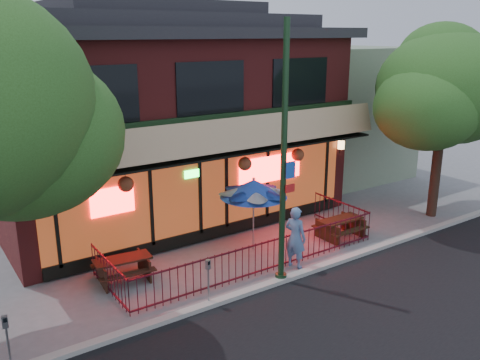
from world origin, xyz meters
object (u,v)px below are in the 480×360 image
at_px(picnic_table_left, 123,266).
at_px(patio_umbrella, 254,188).
at_px(pedestrian, 295,237).
at_px(parking_meter_near, 208,275).
at_px(street_light, 283,171).
at_px(street_tree_right, 444,82).
at_px(picnic_table_right, 341,225).
at_px(parking_meter_far, 7,334).

distance_m(picnic_table_left, patio_umbrella, 4.51).
distance_m(picnic_table_left, pedestrian, 4.94).
xyz_separation_m(pedestrian, parking_meter_near, (-3.21, -0.45, -0.09)).
relative_size(street_light, picnic_table_left, 4.21).
height_order(patio_umbrella, parking_meter_near, patio_umbrella).
distance_m(street_light, street_tree_right, 8.30).
bearing_deg(street_tree_right, parking_meter_near, -174.57).
bearing_deg(parking_meter_near, picnic_table_left, 117.02).
bearing_deg(street_light, picnic_table_left, 145.42).
relative_size(picnic_table_right, parking_meter_far, 1.22).
bearing_deg(pedestrian, picnic_table_right, -91.70).
distance_m(picnic_table_left, parking_meter_near, 2.81).
bearing_deg(street_tree_right, patio_umbrella, 171.18).
relative_size(street_light, pedestrian, 3.77).
xyz_separation_m(picnic_table_right, parking_meter_far, (-10.60, -1.30, 0.43)).
height_order(picnic_table_right, patio_umbrella, patio_umbrella).
relative_size(parking_meter_near, parking_meter_far, 0.97).
bearing_deg(patio_umbrella, street_light, -105.57).
xyz_separation_m(street_light, pedestrian, (0.87, 0.45, -2.22)).
bearing_deg(parking_meter_far, picnic_table_right, 6.99).
xyz_separation_m(parking_meter_near, parking_meter_far, (-4.67, -0.00, 0.02)).
distance_m(street_tree_right, patio_umbrella, 8.08).
bearing_deg(picnic_table_right, parking_meter_far, -173.01).
relative_size(picnic_table_left, parking_meter_far, 1.30).
height_order(street_tree_right, pedestrian, street_tree_right).
relative_size(patio_umbrella, pedestrian, 1.28).
relative_size(street_tree_right, parking_meter_near, 5.65).
relative_size(picnic_table_left, picnic_table_right, 1.07).
xyz_separation_m(street_tree_right, picnic_table_left, (-11.64, 1.49, -4.52)).
bearing_deg(picnic_table_right, street_light, -160.09).
relative_size(street_light, parking_meter_far, 5.49).
relative_size(street_tree_right, picnic_table_left, 4.22).
height_order(picnic_table_left, parking_meter_far, parking_meter_far).
distance_m(street_light, pedestrian, 2.43).
bearing_deg(parking_meter_near, pedestrian, 7.91).
bearing_deg(street_tree_right, picnic_table_left, 172.69).
xyz_separation_m(picnic_table_left, pedestrian, (4.47, -2.03, 0.49)).
relative_size(street_light, street_tree_right, 1.00).
height_order(patio_umbrella, parking_meter_far, patio_umbrella).
xyz_separation_m(street_tree_right, pedestrian, (-7.17, -0.54, -4.03)).
bearing_deg(pedestrian, street_tree_right, -104.79).
xyz_separation_m(picnic_table_right, pedestrian, (-2.73, -0.85, 0.49)).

